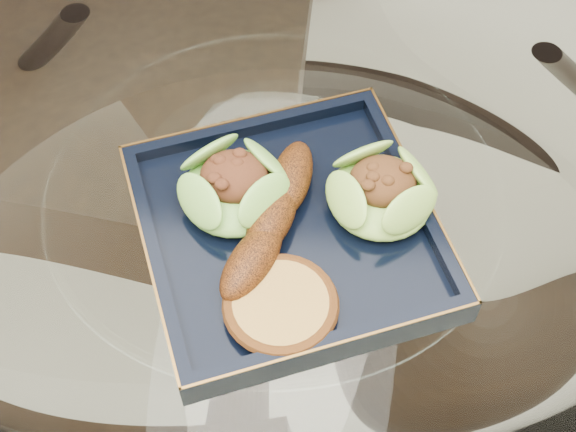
# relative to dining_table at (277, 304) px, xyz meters

# --- Properties ---
(dining_table) EXTENTS (1.13, 1.13, 0.77)m
(dining_table) POSITION_rel_dining_table_xyz_m (0.00, 0.00, 0.00)
(dining_table) COLOR white
(dining_table) RESTS_ON ground
(dining_chair) EXTENTS (0.45, 0.45, 1.04)m
(dining_chair) POSITION_rel_dining_table_xyz_m (-0.24, 0.44, -0.02)
(dining_chair) COLOR black
(dining_chair) RESTS_ON ground
(navy_plate) EXTENTS (0.36, 0.36, 0.02)m
(navy_plate) POSITION_rel_dining_table_xyz_m (0.01, -0.02, 0.17)
(navy_plate) COLOR black
(navy_plate) RESTS_ON dining_table
(lettuce_wrap_left) EXTENTS (0.14, 0.14, 0.04)m
(lettuce_wrap_left) POSITION_rel_dining_table_xyz_m (-0.04, 0.01, 0.20)
(lettuce_wrap_left) COLOR #4E8F29
(lettuce_wrap_left) RESTS_ON navy_plate
(lettuce_wrap_right) EXTENTS (0.12, 0.12, 0.04)m
(lettuce_wrap_right) POSITION_rel_dining_table_xyz_m (0.10, 0.02, 0.20)
(lettuce_wrap_right) COLOR #669C2D
(lettuce_wrap_right) RESTS_ON navy_plate
(roasted_plantain) EXTENTS (0.08, 0.19, 0.03)m
(roasted_plantain) POSITION_rel_dining_table_xyz_m (-0.00, -0.02, 0.20)
(roasted_plantain) COLOR #592809
(roasted_plantain) RESTS_ON navy_plate
(crumb_patty) EXTENTS (0.10, 0.10, 0.02)m
(crumb_patty) POSITION_rel_dining_table_xyz_m (0.02, -0.11, 0.19)
(crumb_patty) COLOR gold
(crumb_patty) RESTS_ON navy_plate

